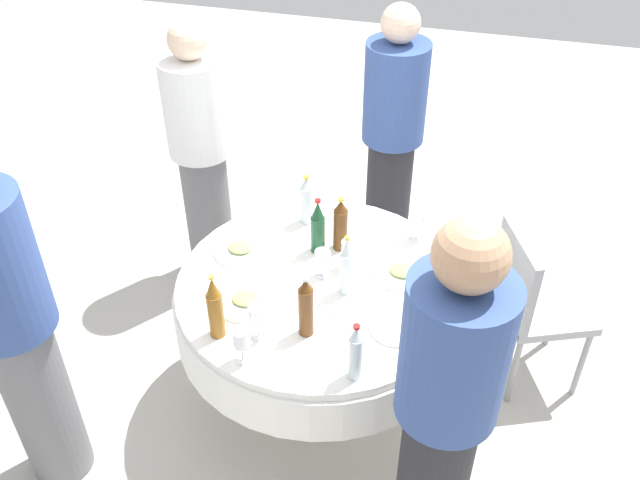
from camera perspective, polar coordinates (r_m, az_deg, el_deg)
name	(u,v)px	position (r m, az deg, el deg)	size (l,w,h in m)	color
ground_plane	(320,393)	(3.58, 0.00, -12.35)	(10.00, 10.00, 0.00)	#B7B2A8
dining_table	(320,307)	(3.15, 0.00, -5.49)	(1.29, 1.29, 0.74)	white
bottle_brown_right	(306,307)	(2.73, -1.16, -5.51)	(0.06, 0.06, 0.29)	#593314
bottle_clear_north	(306,201)	(3.32, -1.11, 3.23)	(0.07, 0.07, 0.26)	silver
bottle_clear_west	(355,353)	(2.58, 2.90, -9.19)	(0.06, 0.06, 0.26)	silver
bottle_amber_outer	(215,308)	(2.75, -8.56, -5.51)	(0.06, 0.06, 0.30)	#8C5619
bottle_clear_east	(346,267)	(2.92, 2.17, -2.20)	(0.06, 0.06, 0.29)	silver
bottle_dark_green_left	(318,228)	(3.14, -0.18, 1.02)	(0.07, 0.07, 0.28)	#194728
bottle_brown_near	(340,225)	(3.15, 1.68, 1.23)	(0.07, 0.07, 0.28)	#593314
wine_glass_outer	(349,250)	(3.06, 2.39, -0.78)	(0.07, 0.07, 0.14)	white
wine_glass_east	(257,315)	(2.74, -5.13, -6.11)	(0.07, 0.07, 0.16)	white
wine_glass_left	(418,221)	(3.25, 7.98, 1.51)	(0.07, 0.07, 0.14)	white
wine_glass_near	(323,259)	(3.01, 0.28, -1.54)	(0.07, 0.07, 0.14)	white
wine_glass_front	(241,339)	(2.66, -6.45, -8.07)	(0.07, 0.07, 0.16)	white
plate_front	(240,250)	(3.22, -6.53, -0.82)	(0.24, 0.24, 0.04)	white
plate_rear	(245,301)	(2.96, -6.10, -4.96)	(0.25, 0.25, 0.04)	white
plate_mid	(402,273)	(3.09, 6.71, -2.69)	(0.25, 0.25, 0.04)	white
plate_far	(397,326)	(2.85, 6.27, -7.02)	(0.23, 0.23, 0.02)	white
spoon_north	(349,223)	(3.38, 2.36, 1.37)	(0.18, 0.02, 0.01)	silver
knife_west	(270,221)	(3.40, -4.11, 1.52)	(0.18, 0.02, 0.01)	silver
fork_outer	(313,304)	(2.94, -0.57, -5.28)	(0.18, 0.02, 0.01)	silver
person_right	(444,413)	(2.42, 10.06, -13.74)	(0.34, 0.34, 1.66)	#26262B
person_north	(392,138)	(3.92, 5.92, 8.25)	(0.34, 0.34, 1.58)	#26262B
person_west	(13,326)	(2.90, -23.76, -6.46)	(0.34, 0.34, 1.67)	slate
person_outer	(201,153)	(3.86, -9.67, 6.99)	(0.34, 0.34, 1.54)	slate
chair_left	(530,298)	(3.44, 16.80, -4.55)	(0.52, 0.52, 0.87)	#99999E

